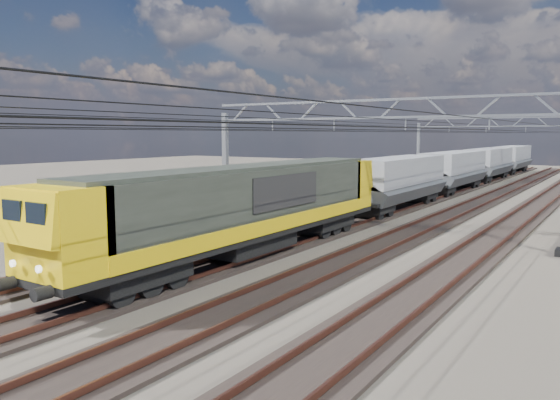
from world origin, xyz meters
The scene contains 13 objects.
ground centered at (0.00, 0.00, 0.00)m, with size 160.00×160.00×0.00m, color #2A251F.
track_outer_west centered at (-6.00, 0.00, 0.07)m, with size 2.60×140.00×0.30m.
track_loco centered at (-2.00, 0.00, 0.07)m, with size 2.60×140.00×0.30m.
track_inner_east centered at (2.00, 0.00, 0.07)m, with size 2.60×140.00×0.30m.
track_outer_east centered at (6.00, 0.00, 0.07)m, with size 2.60×140.00×0.30m.
catenary_gantry_mid centered at (0.00, 4.00, 3.91)m, with size 19.90×0.90×7.11m.
catenary_gantry_far centered at (0.00, 40.00, 3.91)m, with size 19.90×0.90×7.11m.
overhead_wires centered at (0.00, 8.00, 5.75)m, with size 12.03×140.00×0.53m.
locomotive centered at (-2.00, -3.91, 2.33)m, with size 2.76×21.10×3.62m.
hopper_wagon_lead centered at (-2.00, 13.78, 2.23)m, with size 3.38×13.00×3.25m.
hopper_wagon_mid centered at (-2.00, 27.98, 2.23)m, with size 3.38×13.00×3.25m.
hopper_wagon_third centered at (-2.00, 42.18, 2.23)m, with size 3.38×13.00×3.25m.
hopper_wagon_fourth centered at (-2.00, 56.38, 2.23)m, with size 3.38×13.00×3.25m.
Camera 1 is at (11.65, -22.50, 5.31)m, focal length 35.00 mm.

